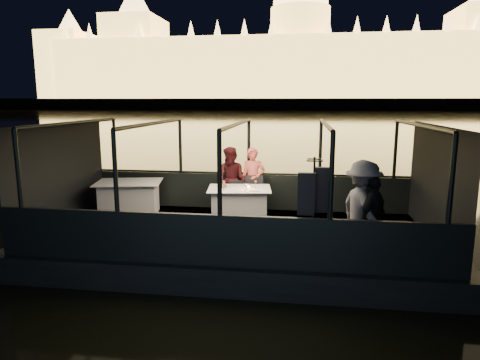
# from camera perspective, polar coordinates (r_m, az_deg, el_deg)

# --- Properties ---
(river_water) EXTENTS (500.00, 500.00, 0.00)m
(river_water) POSITION_cam_1_polar(r_m,az_deg,el_deg) (88.85, 7.27, 8.36)
(river_water) COLOR black
(river_water) RESTS_ON ground
(boat_hull) EXTENTS (8.60, 4.40, 1.00)m
(boat_hull) POSITION_cam_1_polar(r_m,az_deg,el_deg) (9.46, -0.34, -9.71)
(boat_hull) COLOR black
(boat_hull) RESTS_ON river_water
(boat_deck) EXTENTS (8.00, 4.00, 0.04)m
(boat_deck) POSITION_cam_1_polar(r_m,az_deg,el_deg) (9.31, -0.35, -6.94)
(boat_deck) COLOR black
(boat_deck) RESTS_ON boat_hull
(gunwale_port) EXTENTS (8.00, 0.08, 0.90)m
(gunwale_port) POSITION_cam_1_polar(r_m,az_deg,el_deg) (11.10, 1.15, -1.55)
(gunwale_port) COLOR black
(gunwale_port) RESTS_ON boat_deck
(gunwale_starboard) EXTENTS (8.00, 0.08, 0.90)m
(gunwale_starboard) POSITION_cam_1_polar(r_m,az_deg,el_deg) (7.28, -2.67, -8.09)
(gunwale_starboard) COLOR black
(gunwale_starboard) RESTS_ON boat_deck
(cabin_glass_port) EXTENTS (8.00, 0.02, 1.40)m
(cabin_glass_port) POSITION_cam_1_polar(r_m,az_deg,el_deg) (10.92, 1.18, 4.36)
(cabin_glass_port) COLOR #99B2B2
(cabin_glass_port) RESTS_ON gunwale_port
(cabin_glass_starboard) EXTENTS (8.00, 0.02, 1.40)m
(cabin_glass_starboard) POSITION_cam_1_polar(r_m,az_deg,el_deg) (7.00, -2.75, 0.86)
(cabin_glass_starboard) COLOR #99B2B2
(cabin_glass_starboard) RESTS_ON gunwale_starboard
(cabin_roof_glass) EXTENTS (8.00, 4.00, 0.02)m
(cabin_roof_glass) POSITION_cam_1_polar(r_m,az_deg,el_deg) (8.89, -0.36, 7.48)
(cabin_roof_glass) COLOR #99B2B2
(cabin_roof_glass) RESTS_ON boat_deck
(end_wall_fore) EXTENTS (0.02, 4.00, 2.30)m
(end_wall_fore) POSITION_cam_1_polar(r_m,az_deg,el_deg) (10.38, -22.76, 0.71)
(end_wall_fore) COLOR black
(end_wall_fore) RESTS_ON boat_deck
(end_wall_aft) EXTENTS (0.02, 4.00, 2.30)m
(end_wall_aft) POSITION_cam_1_polar(r_m,az_deg,el_deg) (9.33, 24.74, -0.47)
(end_wall_aft) COLOR black
(end_wall_aft) RESTS_ON boat_deck
(canopy_ribs) EXTENTS (8.00, 4.00, 2.30)m
(canopy_ribs) POSITION_cam_1_polar(r_m,az_deg,el_deg) (9.02, -0.36, 0.16)
(canopy_ribs) COLOR black
(canopy_ribs) RESTS_ON boat_deck
(embankment) EXTENTS (400.00, 140.00, 6.00)m
(embankment) POSITION_cam_1_polar(r_m,az_deg,el_deg) (218.80, 7.81, 9.87)
(embankment) COLOR #423D33
(embankment) RESTS_ON ground
(parliament_building) EXTENTS (220.00, 32.00, 60.00)m
(parliament_building) POSITION_cam_1_polar(r_m,az_deg,el_deg) (185.58, 7.97, 18.43)
(parliament_building) COLOR #F2D18C
(parliament_building) RESTS_ON embankment
(dining_table_central) EXTENTS (1.57, 1.22, 0.77)m
(dining_table_central) POSITION_cam_1_polar(r_m,az_deg,el_deg) (10.04, -0.09, -3.22)
(dining_table_central) COLOR silver
(dining_table_central) RESTS_ON boat_deck
(dining_table_aft) EXTENTS (1.74, 1.41, 0.82)m
(dining_table_aft) POSITION_cam_1_polar(r_m,az_deg,el_deg) (10.90, -14.52, -2.47)
(dining_table_aft) COLOR silver
(dining_table_aft) RESTS_ON boat_deck
(chair_port_left) EXTENTS (0.44, 0.44, 0.82)m
(chair_port_left) POSITION_cam_1_polar(r_m,az_deg,el_deg) (10.48, -0.44, -2.28)
(chair_port_left) COLOR black
(chair_port_left) RESTS_ON boat_deck
(chair_port_right) EXTENTS (0.46, 0.46, 0.95)m
(chair_port_right) POSITION_cam_1_polar(r_m,az_deg,el_deg) (10.43, 1.76, -2.34)
(chair_port_right) COLOR black
(chair_port_right) RESTS_ON boat_deck
(coat_stand) EXTENTS (0.56, 0.47, 1.85)m
(coat_stand) POSITION_cam_1_polar(r_m,az_deg,el_deg) (7.41, 9.70, -4.28)
(coat_stand) COLOR black
(coat_stand) RESTS_ON boat_deck
(person_woman_coral) EXTENTS (0.60, 0.41, 1.64)m
(person_woman_coral) POSITION_cam_1_polar(r_m,az_deg,el_deg) (10.66, 1.74, -0.41)
(person_woman_coral) COLOR #DC5A50
(person_woman_coral) RESTS_ON boat_deck
(person_man_maroon) EXTENTS (0.95, 0.85, 1.64)m
(person_man_maroon) POSITION_cam_1_polar(r_m,az_deg,el_deg) (10.71, -1.14, -0.36)
(person_man_maroon) COLOR #3B1015
(person_man_maroon) RESTS_ON boat_deck
(passenger_stripe) EXTENTS (1.01, 1.30, 1.77)m
(passenger_stripe) POSITION_cam_1_polar(r_m,az_deg,el_deg) (7.82, 16.03, -4.13)
(passenger_stripe) COLOR silver
(passenger_stripe) RESTS_ON boat_deck
(passenger_dark) EXTENTS (0.81, 0.97, 1.55)m
(passenger_dark) POSITION_cam_1_polar(r_m,az_deg,el_deg) (7.73, 17.23, -4.37)
(passenger_dark) COLOR black
(passenger_dark) RESTS_ON boat_deck
(wine_bottle) EXTENTS (0.08, 0.08, 0.31)m
(wine_bottle) POSITION_cam_1_polar(r_m,az_deg,el_deg) (9.83, -2.74, -0.38)
(wine_bottle) COLOR #153C20
(wine_bottle) RESTS_ON dining_table_central
(bread_basket) EXTENTS (0.24, 0.24, 0.08)m
(bread_basket) POSITION_cam_1_polar(r_m,az_deg,el_deg) (10.07, -2.32, -0.75)
(bread_basket) COLOR brown
(bread_basket) RESTS_ON dining_table_central
(amber_candle) EXTENTS (0.06, 0.06, 0.07)m
(amber_candle) POSITION_cam_1_polar(r_m,az_deg,el_deg) (9.81, 1.19, -1.05)
(amber_candle) COLOR #FF933F
(amber_candle) RESTS_ON dining_table_central
(plate_near) EXTENTS (0.27, 0.27, 0.01)m
(plate_near) POSITION_cam_1_polar(r_m,az_deg,el_deg) (9.67, 1.91, -1.41)
(plate_near) COLOR silver
(plate_near) RESTS_ON dining_table_central
(plate_far) EXTENTS (0.30, 0.30, 0.01)m
(plate_far) POSITION_cam_1_polar(r_m,az_deg,el_deg) (10.15, -1.01, -0.83)
(plate_far) COLOR silver
(plate_far) RESTS_ON dining_table_central
(wine_glass_white) EXTENTS (0.08, 0.08, 0.20)m
(wine_glass_white) POSITION_cam_1_polar(r_m,az_deg,el_deg) (9.80, -2.15, -0.74)
(wine_glass_white) COLOR white
(wine_glass_white) RESTS_ON dining_table_central
(wine_glass_red) EXTENTS (0.07, 0.07, 0.17)m
(wine_glass_red) POSITION_cam_1_polar(r_m,az_deg,el_deg) (9.96, 2.10, -0.55)
(wine_glass_red) COLOR silver
(wine_glass_red) RESTS_ON dining_table_central
(wine_glass_empty) EXTENTS (0.07, 0.07, 0.17)m
(wine_glass_empty) POSITION_cam_1_polar(r_m,az_deg,el_deg) (9.59, 0.74, -0.97)
(wine_glass_empty) COLOR silver
(wine_glass_empty) RESTS_ON dining_table_central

